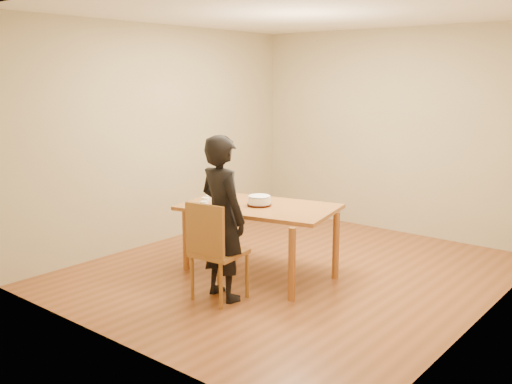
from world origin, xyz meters
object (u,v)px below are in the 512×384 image
Objects in this scene: dining_chair at (219,253)px; cake_plate at (259,205)px; dining_table at (259,207)px; cake at (259,200)px; person at (222,218)px.

dining_chair is 0.84m from cake_plate.
cake reaches higher than dining_table.
person is (0.14, -0.72, 0.02)m from cake_plate.
cake is (0.00, 0.00, 0.05)m from cake_plate.
person is (0.00, 0.04, 0.33)m from dining_chair.
dining_table is at bearing 143.88° from cake_plate.
dining_chair is at bearing -79.60° from cake.
dining_table is 6.71× the size of cake.
dining_table is 0.84m from dining_chair.
cake_plate is 0.16× the size of person.
person is at bearing -78.97° from cake_plate.
cake_plate is 0.05m from cake.
cake_plate is 0.74m from person.
cake_plate is at bearing -48.57° from dining_table.
cake_plate is (0.01, -0.01, 0.03)m from dining_table.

